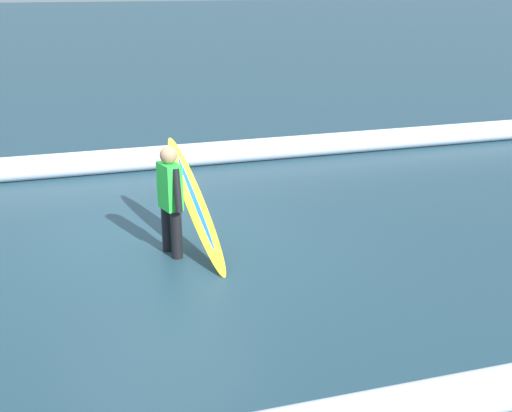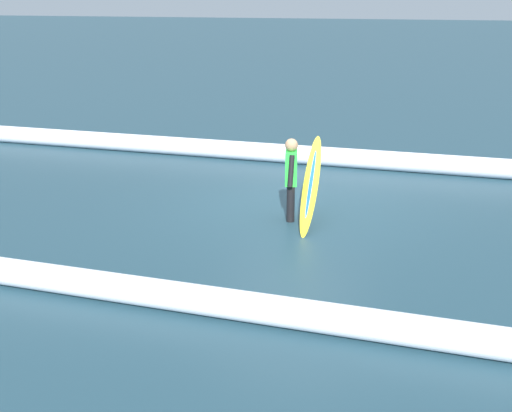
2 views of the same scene
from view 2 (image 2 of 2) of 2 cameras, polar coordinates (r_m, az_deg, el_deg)
name	(u,v)px [view 2 (image 2 of 2)]	position (r m, az deg, el deg)	size (l,w,h in m)	color
ground_plane	(294,207)	(12.85, 3.12, -0.05)	(197.51, 197.51, 0.00)	#22414E
surfer	(291,175)	(11.93, 2.89, 2.55)	(0.27, 0.61, 1.42)	black
surfboard	(311,184)	(11.97, 4.51, 1.83)	(0.45, 2.02, 1.32)	yellow
wave_crest_foreground	(461,166)	(15.63, 16.41, 3.18)	(0.43, 0.43, 25.04)	white
wave_crest_midground	(127,289)	(9.01, -10.54, -6.69)	(0.37, 0.37, 17.22)	white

